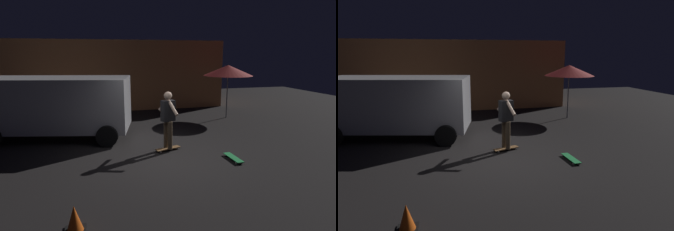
{
  "view_description": "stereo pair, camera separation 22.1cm",
  "coord_description": "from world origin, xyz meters",
  "views": [
    {
      "loc": [
        -1.61,
        -6.99,
        2.8
      ],
      "look_at": [
        0.39,
        0.72,
        1.05
      ],
      "focal_mm": 30.43,
      "sensor_mm": 36.0,
      "label": 1
    },
    {
      "loc": [
        -1.4,
        -7.04,
        2.8
      ],
      "look_at": [
        0.39,
        0.72,
        1.05
      ],
      "focal_mm": 30.43,
      "sensor_mm": 36.0,
      "label": 2
    }
  ],
  "objects": [
    {
      "name": "ground_plane",
      "position": [
        0.0,
        0.0,
        0.0
      ],
      "size": [
        28.0,
        28.0,
        0.0
      ],
      "primitive_type": "plane",
      "color": "black"
    },
    {
      "name": "low_building",
      "position": [
        -0.63,
        8.73,
        1.71
      ],
      "size": [
        11.11,
        3.67,
        3.42
      ],
      "color": "#C67A47",
      "rests_on": "ground_plane"
    },
    {
      "name": "parked_van",
      "position": [
        -2.82,
        2.87,
        1.16
      ],
      "size": [
        4.91,
        3.07,
        2.03
      ],
      "color": "#B2B2B7",
      "rests_on": "ground_plane"
    },
    {
      "name": "patio_umbrella",
      "position": [
        3.99,
        4.31,
        2.07
      ],
      "size": [
        2.1,
        2.1,
        2.3
      ],
      "color": "slate",
      "rests_on": "ground_plane"
    },
    {
      "name": "skateboard_ridden",
      "position": [
        0.39,
        0.72,
        0.06
      ],
      "size": [
        0.8,
        0.42,
        0.07
      ],
      "color": "olive",
      "rests_on": "ground_plane"
    },
    {
      "name": "skateboard_spare",
      "position": [
        1.9,
        -0.45,
        0.06
      ],
      "size": [
        0.25,
        0.79,
        0.07
      ],
      "color": "green",
      "rests_on": "ground_plane"
    },
    {
      "name": "skater",
      "position": [
        0.39,
        0.72,
        1.04
      ],
      "size": [
        0.43,
        0.96,
        1.67
      ],
      "color": "brown",
      "rests_on": "skateboard_ridden"
    },
    {
      "name": "traffic_cone",
      "position": [
        -2.03,
        -2.7,
        0.21
      ],
      "size": [
        0.34,
        0.34,
        0.46
      ],
      "color": "black",
      "rests_on": "ground_plane"
    }
  ]
}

